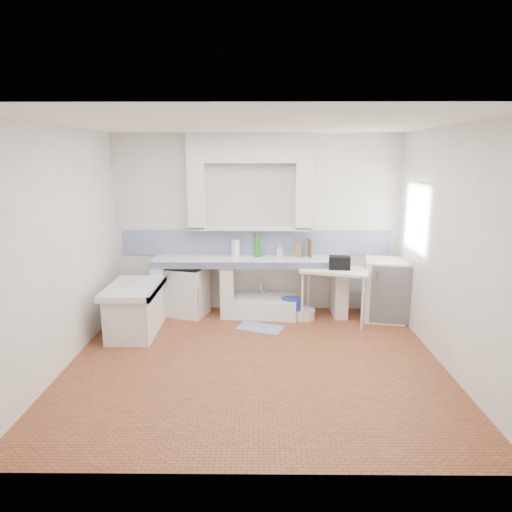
{
  "coord_description": "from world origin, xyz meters",
  "views": [
    {
      "loc": [
        0.05,
        -5.1,
        2.45
      ],
      "look_at": [
        0.0,
        1.0,
        1.1
      ],
      "focal_mm": 31.66,
      "sensor_mm": 36.0,
      "label": 1
    }
  ],
  "objects_px": {
    "sink": "(261,307)",
    "side_table": "(334,295)",
    "fridge": "(385,289)",
    "stove": "(188,291)"
  },
  "relations": [
    {
      "from": "sink",
      "to": "side_table",
      "type": "distance_m",
      "value": 1.16
    },
    {
      "from": "sink",
      "to": "fridge",
      "type": "relative_size",
      "value": 1.18
    },
    {
      "from": "fridge",
      "to": "sink",
      "type": "bearing_deg",
      "value": -173.25
    },
    {
      "from": "side_table",
      "to": "fridge",
      "type": "bearing_deg",
      "value": 26.18
    },
    {
      "from": "side_table",
      "to": "fridge",
      "type": "distance_m",
      "value": 0.8
    },
    {
      "from": "sink",
      "to": "fridge",
      "type": "xyz_separation_m",
      "value": [
        1.89,
        -0.14,
        0.33
      ]
    },
    {
      "from": "stove",
      "to": "fridge",
      "type": "distance_m",
      "value": 3.04
    },
    {
      "from": "sink",
      "to": "fridge",
      "type": "bearing_deg",
      "value": 1.19
    },
    {
      "from": "side_table",
      "to": "fridge",
      "type": "relative_size",
      "value": 1.06
    },
    {
      "from": "stove",
      "to": "side_table",
      "type": "relative_size",
      "value": 0.78
    }
  ]
}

